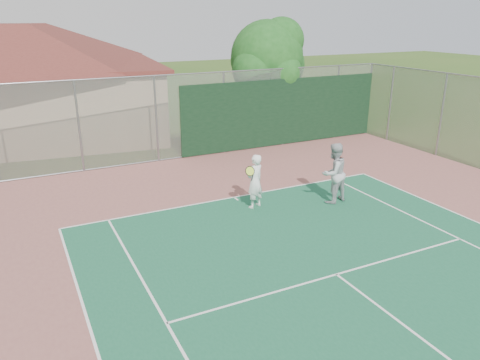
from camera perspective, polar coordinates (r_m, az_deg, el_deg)
name	(u,v)px	position (r m, az deg, el deg)	size (l,w,h in m)	color
back_fence	(227,115)	(20.34, -1.66, 7.92)	(20.08, 0.11, 3.53)	gray
side_fence_right	(441,115)	(21.57, 23.34, 7.24)	(0.08, 9.00, 3.50)	gray
clubhouse	(8,71)	(25.26, -26.39, 11.81)	(15.85, 11.57, 6.37)	tan
tree	(269,60)	(23.02, 3.52, 14.45)	(4.08, 3.87, 5.69)	#342113
player_white_front	(255,182)	(14.43, 1.82, -0.21)	(0.87, 0.75, 1.71)	white
player_grey_back	(334,174)	(15.11, 11.34, 0.76)	(1.06, 0.89, 1.95)	#B0B3B5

